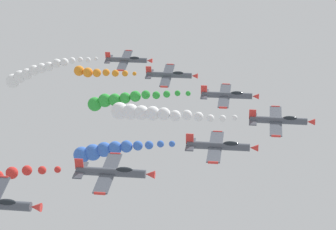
{
  "coord_description": "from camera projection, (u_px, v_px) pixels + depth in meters",
  "views": [
    {
      "loc": [
        98.07,
        13.76,
        122.32
      ],
      "look_at": [
        0.0,
        0.0,
        89.99
      ],
      "focal_mm": 68.59,
      "sensor_mm": 36.0,
      "label": 1
    }
  ],
  "objects": [
    {
      "name": "smoke_trail_lead",
      "position": [
        146.0,
        113.0,
        106.32
      ],
      "size": [
        4.54,
        21.28,
        2.93
      ],
      "color": "white"
    },
    {
      "name": "airplane_left_inner",
      "position": [
        228.0,
        95.0,
        114.5
      ],
      "size": [
        9.46,
        10.35,
        2.9
      ],
      "rotation": [
        0.0,
        0.19,
        0.0
      ],
      "color": "#474C56"
    },
    {
      "name": "smoke_trail_right_inner",
      "position": [
        104.0,
        151.0,
        93.94
      ],
      "size": [
        2.63,
        15.05,
        3.92
      ],
      "color": "blue"
    },
    {
      "name": "smoke_trail_trailing",
      "position": [
        32.0,
        73.0,
        145.21
      ],
      "size": [
        3.97,
        22.25,
        8.33
      ],
      "color": "white"
    },
    {
      "name": "airplane_right_inner",
      "position": [
        219.0,
        146.0,
        91.66
      ],
      "size": [
        9.52,
        10.35,
        2.68
      ],
      "rotation": [
        0.0,
        0.13,
        0.0
      ],
      "color": "#474C56"
    },
    {
      "name": "airplane_right_outer",
      "position": [
        112.0,
        172.0,
        82.01
      ],
      "size": [
        9.47,
        10.35,
        2.87
      ],
      "rotation": [
        0.0,
        0.18,
        0.0
      ],
      "color": "#474C56"
    },
    {
      "name": "airplane_left_outer",
      "position": [
        170.0,
        75.0,
        127.26
      ],
      "size": [
        9.36,
        10.35,
        3.17
      ],
      "rotation": [
        0.0,
        0.25,
        0.0
      ],
      "color": "#474C56"
    },
    {
      "name": "smoke_trail_left_inner",
      "position": [
        118.0,
        100.0,
        118.28
      ],
      "size": [
        2.79,
        19.37,
        4.83
      ],
      "color": "green"
    },
    {
      "name": "airplane_trailing",
      "position": [
        127.0,
        60.0,
        139.91
      ],
      "size": [
        9.34,
        10.35,
        3.2
      ],
      "rotation": [
        0.0,
        0.25,
        0.0
      ],
      "color": "#474C56"
    },
    {
      "name": "airplane_lead",
      "position": [
        279.0,
        120.0,
        101.76
      ],
      "size": [
        9.43,
        10.35,
        3.01
      ],
      "rotation": [
        0.0,
        0.21,
        0.0
      ],
      "color": "#474C56"
    },
    {
      "name": "smoke_trail_left_outer",
      "position": [
        94.0,
        72.0,
        130.76
      ],
      "size": [
        3.71,
        13.53,
        2.23
      ],
      "color": "orange"
    }
  ]
}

